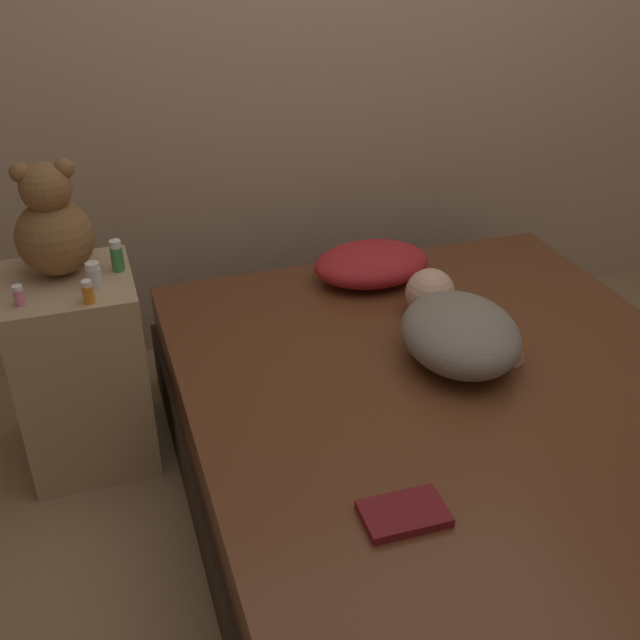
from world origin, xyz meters
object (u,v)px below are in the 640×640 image
Objects in this scene: person_lying at (457,328)px; book at (404,514)px; bottle_orange at (88,292)px; teddy_bear at (53,225)px; bottle_clear at (94,275)px; bottle_pink at (19,296)px; bottle_green at (117,256)px; pillow at (372,264)px.

book is at bearing -118.65° from person_lying.
bottle_orange is (-1.11, 0.26, 0.18)m from person_lying.
teddy_bear reaches higher than bottle_orange.
teddy_bear reaches higher than bottle_clear.
teddy_bear is 5.84× the size of bottle_pink.
bottle_pink is at bearing 165.73° from bottle_orange.
person_lying is 1.15m from bottle_orange.
bottle_green is 0.22m from bottle_orange.
pillow is 5.51× the size of bottle_clear.
bottle_clear is at bearing 169.03° from person_lying.
bottle_green reaches higher than book.
bottle_clear is at bearing 122.40° from book.
bottle_clear is (-1.02, -0.22, 0.21)m from pillow.
bottle_orange is 1.13m from book.
bottle_clear reaches higher than pillow.
pillow is 0.97m from bottle_green.
bottle_clear is at bearing 76.40° from bottle_orange.
bottle_clear is at bearing -55.23° from teddy_bear.
person_lying is 9.92× the size of bottle_pink.
bottle_orange is at bearing 126.23° from book.
bottle_green is 1.27× the size of bottle_clear.
person_lying is 6.09× the size of bottle_green.
teddy_bear reaches higher than person_lying.
book is (-0.46, -0.63, -0.08)m from person_lying.
bottle_green is (0.18, -0.04, -0.11)m from teddy_bear.
pillow is 1.06m from bottle_clear.
teddy_bear is at bearing 124.77° from bottle_clear.
bottle_pink reaches higher than book.
bottle_pink reaches higher than pillow.
bottle_green reaches higher than person_lying.
bottle_green is (-0.94, -0.12, 0.23)m from pillow.
pillow is at bearing 3.82° from teddy_bear.
bottle_clear reaches higher than bottle_orange.
bottle_clear reaches higher than book.
bottle_pink is (-0.12, -0.19, -0.13)m from teddy_bear.
bottle_green is 1.63× the size of bottle_pink.
book is (0.72, -1.13, -0.40)m from teddy_bear.
pillow is 1.17m from teddy_bear.
bottle_green is 0.50× the size of book.
person_lying is at bearing 53.94° from book.
teddy_bear is 1.40m from book.
bottle_orange reaches higher than person_lying.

